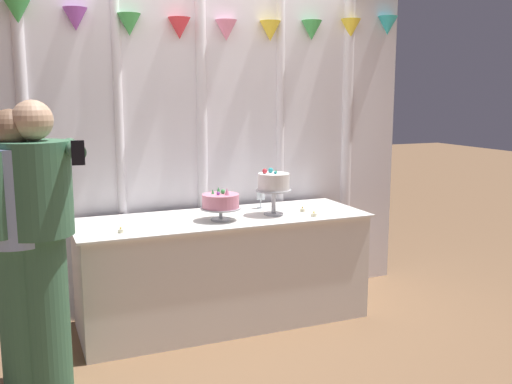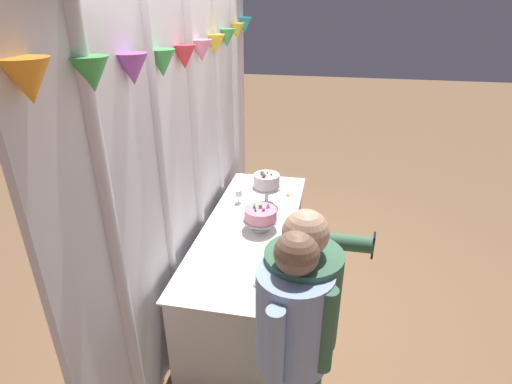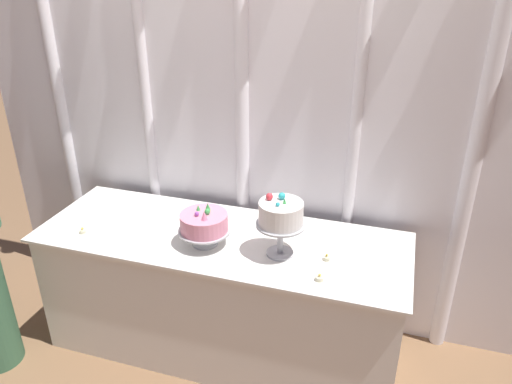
{
  "view_description": "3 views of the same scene",
  "coord_description": "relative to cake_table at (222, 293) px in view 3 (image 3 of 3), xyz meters",
  "views": [
    {
      "loc": [
        -1.35,
        -3.74,
        1.67
      ],
      "look_at": [
        0.24,
        0.05,
        0.96
      ],
      "focal_mm": 40.44,
      "sensor_mm": 36.0,
      "label": 1
    },
    {
      "loc": [
        -2.85,
        -0.52,
        2.49
      ],
      "look_at": [
        0.18,
        0.08,
        1.01
      ],
      "focal_mm": 28.39,
      "sensor_mm": 36.0,
      "label": 2
    },
    {
      "loc": [
        0.9,
        -2.1,
        2.22
      ],
      "look_at": [
        0.2,
        0.12,
        1.09
      ],
      "focal_mm": 34.28,
      "sensor_mm": 36.0,
      "label": 3
    }
  ],
  "objects": [
    {
      "name": "ground_plane",
      "position": [
        0.0,
        -0.1,
        -0.4
      ],
      "size": [
        24.0,
        24.0,
        0.0
      ],
      "primitive_type": "plane",
      "color": "#846042"
    },
    {
      "name": "draped_curtain",
      "position": [
        0.01,
        0.45,
        0.96
      ],
      "size": [
        3.53,
        0.17,
        2.54
      ],
      "color": "white",
      "rests_on": "ground_plane"
    },
    {
      "name": "cake_table",
      "position": [
        0.0,
        0.0,
        0.0
      ],
      "size": [
        2.11,
        0.74,
        0.79
      ],
      "color": "white",
      "rests_on": "ground_plane"
    },
    {
      "name": "cake_display_nearleft",
      "position": [
        -0.05,
        -0.1,
        0.52
      ],
      "size": [
        0.28,
        0.28,
        0.24
      ],
      "color": "#B2B2B7",
      "rests_on": "cake_table"
    },
    {
      "name": "cake_display_nearright",
      "position": [
        0.37,
        -0.07,
        0.63
      ],
      "size": [
        0.26,
        0.26,
        0.34
      ],
      "color": "#B2B2B7",
      "rests_on": "cake_table"
    },
    {
      "name": "wine_glass",
      "position": [
        0.38,
        0.18,
        0.48
      ],
      "size": [
        0.06,
        0.06,
        0.13
      ],
      "color": "silver",
      "rests_on": "cake_table"
    },
    {
      "name": "tealight_far_left",
      "position": [
        -0.76,
        -0.2,
        0.41
      ],
      "size": [
        0.04,
        0.04,
        0.04
      ],
      "color": "beige",
      "rests_on": "cake_table"
    },
    {
      "name": "tealight_near_left",
      "position": [
        0.61,
        -0.24,
        0.41
      ],
      "size": [
        0.04,
        0.04,
        0.04
      ],
      "color": "beige",
      "rests_on": "cake_table"
    },
    {
      "name": "tealight_near_right",
      "position": [
        0.61,
        -0.06,
        0.41
      ],
      "size": [
        0.04,
        0.04,
        0.04
      ],
      "color": "beige",
      "rests_on": "cake_table"
    }
  ]
}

